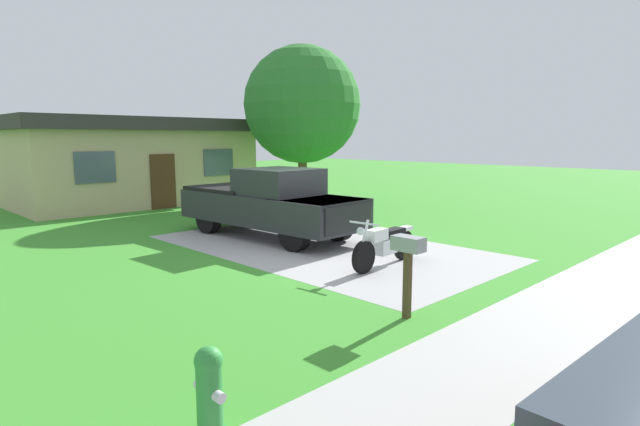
{
  "coord_description": "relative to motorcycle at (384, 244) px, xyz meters",
  "views": [
    {
      "loc": [
        -8.77,
        -8.82,
        2.71
      ],
      "look_at": [
        -0.22,
        -0.12,
        0.9
      ],
      "focal_mm": 28.49,
      "sensor_mm": 36.0,
      "label": 1
    }
  ],
  "objects": [
    {
      "name": "ground_plane",
      "position": [
        0.4,
        2.25,
        -0.47
      ],
      "size": [
        80.0,
        80.0,
        0.0
      ],
      "primitive_type": "plane",
      "color": "#3B8E2C"
    },
    {
      "name": "driveway_pad",
      "position": [
        0.4,
        2.25,
        -0.47
      ],
      "size": [
        4.96,
        8.75,
        0.01
      ],
      "primitive_type": "cube",
      "color": "#A0A0A0",
      "rests_on": "ground"
    },
    {
      "name": "sidewalk_strip",
      "position": [
        0.4,
        -3.75,
        -0.47
      ],
      "size": [
        36.0,
        1.8,
        0.01
      ],
      "primitive_type": "cube",
      "color": "#A8A8A3",
      "rests_on": "ground"
    },
    {
      "name": "motorcycle",
      "position": [
        0.0,
        0.0,
        0.0
      ],
      "size": [
        2.21,
        0.7,
        1.09
      ],
      "color": "black",
      "rests_on": "ground"
    },
    {
      "name": "pickup_truck",
      "position": [
        0.31,
        4.31,
        0.48
      ],
      "size": [
        2.31,
        5.72,
        1.9
      ],
      "color": "black",
      "rests_on": "ground"
    },
    {
      "name": "fire_hydrant",
      "position": [
        -6.08,
        -2.81,
        -0.05
      ],
      "size": [
        0.32,
        0.4,
        0.87
      ],
      "color": "#2D8C38",
      "rests_on": "ground"
    },
    {
      "name": "mailbox",
      "position": [
        -2.25,
        -2.22,
        0.51
      ],
      "size": [
        0.26,
        0.48,
        1.26
      ],
      "color": "#4C3823",
      "rests_on": "ground"
    },
    {
      "name": "shade_tree",
      "position": [
        5.8,
        8.89,
        3.56
      ],
      "size": [
        4.73,
        4.73,
        6.41
      ],
      "color": "brown",
      "rests_on": "ground"
    },
    {
      "name": "neighbor_house",
      "position": [
        0.96,
        14.06,
        1.32
      ],
      "size": [
        9.6,
        5.6,
        3.5
      ],
      "color": "tan",
      "rests_on": "ground"
    }
  ]
}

